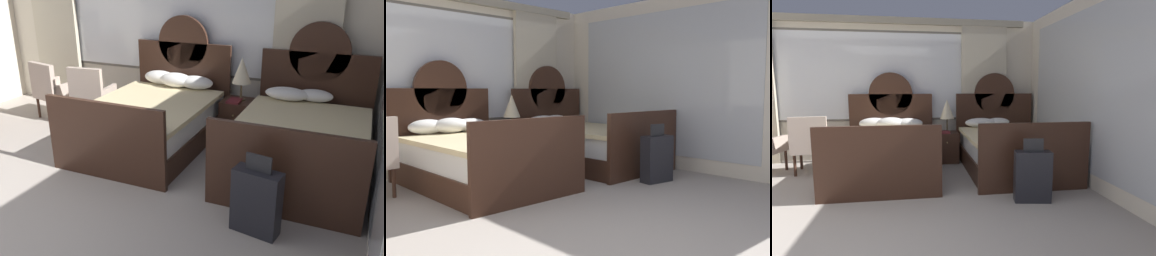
% 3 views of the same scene
% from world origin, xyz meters
% --- Properties ---
extents(wall_back_window, '(6.35, 0.22, 2.70)m').
position_xyz_m(wall_back_window, '(0.00, 4.04, 1.42)').
color(wall_back_window, beige).
rests_on(wall_back_window, ground_plane).
extents(wall_right_mirror, '(0.08, 4.64, 2.70)m').
position_xyz_m(wall_right_mirror, '(3.21, 1.75, 1.35)').
color(wall_right_mirror, beige).
rests_on(wall_right_mirror, ground_plane).
extents(bed_near_window, '(1.54, 2.21, 1.67)m').
position_xyz_m(bed_near_window, '(0.34, 2.86, 0.37)').
color(bed_near_window, '#382116').
rests_on(bed_near_window, ground_plane).
extents(bed_near_mirror, '(1.54, 2.21, 1.67)m').
position_xyz_m(bed_near_mirror, '(2.34, 2.85, 0.36)').
color(bed_near_mirror, '#382116').
rests_on(bed_near_mirror, ground_plane).
extents(nightstand_between_beds, '(0.44, 0.47, 0.56)m').
position_xyz_m(nightstand_between_beds, '(1.34, 3.56, 0.28)').
color(nightstand_between_beds, '#382116').
rests_on(nightstand_between_beds, ground_plane).
extents(table_lamp_on_nightstand, '(0.27, 0.27, 0.61)m').
position_xyz_m(table_lamp_on_nightstand, '(1.37, 3.58, 0.98)').
color(table_lamp_on_nightstand, brown).
rests_on(table_lamp_on_nightstand, nightstand_between_beds).
extents(book_on_nightstand, '(0.18, 0.26, 0.03)m').
position_xyz_m(book_on_nightstand, '(1.31, 3.47, 0.57)').
color(book_on_nightstand, maroon).
rests_on(book_on_nightstand, nightstand_between_beds).
extents(suitcase_on_floor, '(0.47, 0.26, 0.79)m').
position_xyz_m(suitcase_on_floor, '(2.20, 1.40, 0.32)').
color(suitcase_on_floor, black).
rests_on(suitcase_on_floor, ground_plane).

